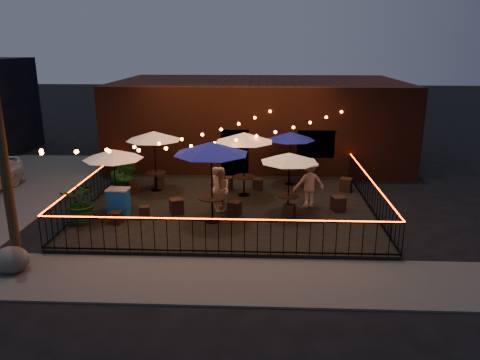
# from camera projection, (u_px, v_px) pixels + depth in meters

# --- Properties ---
(ground) EXTENTS (110.00, 110.00, 0.00)m
(ground) POSITION_uv_depth(u_px,v_px,m) (224.00, 231.00, 14.94)
(ground) COLOR black
(ground) RESTS_ON ground
(patio) EXTENTS (10.00, 8.00, 0.15)m
(patio) POSITION_uv_depth(u_px,v_px,m) (229.00, 208.00, 16.84)
(patio) COLOR black
(patio) RESTS_ON ground
(sidewalk) EXTENTS (18.00, 2.50, 0.05)m
(sidewalk) POSITION_uv_depth(u_px,v_px,m) (214.00, 280.00, 11.82)
(sidewalk) COLOR #474441
(sidewalk) RESTS_ON ground
(brick_building) EXTENTS (14.00, 8.00, 4.00)m
(brick_building) POSITION_uv_depth(u_px,v_px,m) (259.00, 120.00, 23.91)
(brick_building) COLOR #39190F
(brick_building) RESTS_ON ground
(fence_front) EXTENTS (10.00, 0.04, 1.04)m
(fence_front) POSITION_uv_depth(u_px,v_px,m) (219.00, 237.00, 12.84)
(fence_front) COLOR black
(fence_front) RESTS_ON patio
(fence_left) EXTENTS (0.04, 8.00, 1.04)m
(fence_left) POSITION_uv_depth(u_px,v_px,m) (91.00, 190.00, 16.89)
(fence_left) COLOR black
(fence_left) RESTS_ON patio
(fence_right) EXTENTS (0.04, 8.00, 1.04)m
(fence_right) POSITION_uv_depth(u_px,v_px,m) (370.00, 194.00, 16.45)
(fence_right) COLOR black
(fence_right) RESTS_ON patio
(festoon_lights) EXTENTS (10.02, 8.72, 1.32)m
(festoon_lights) POSITION_uv_depth(u_px,v_px,m) (198.00, 143.00, 15.91)
(festoon_lights) COLOR #F05A1E
(festoon_lights) RESTS_ON ground
(cafe_table_0) EXTENTS (2.51, 2.51, 2.22)m
(cafe_table_0) POSITION_uv_depth(u_px,v_px,m) (113.00, 155.00, 15.60)
(cafe_table_0) COLOR black
(cafe_table_0) RESTS_ON patio
(cafe_table_1) EXTENTS (2.81, 2.81, 2.37)m
(cafe_table_1) POSITION_uv_depth(u_px,v_px,m) (154.00, 137.00, 18.01)
(cafe_table_1) COLOR black
(cafe_table_1) RESTS_ON patio
(cafe_table_2) EXTENTS (3.11, 3.11, 2.66)m
(cafe_table_2) POSITION_uv_depth(u_px,v_px,m) (211.00, 149.00, 14.67)
(cafe_table_2) COLOR black
(cafe_table_2) RESTS_ON patio
(cafe_table_3) EXTENTS (2.91, 2.91, 2.45)m
(cafe_table_3) POSITION_uv_depth(u_px,v_px,m) (244.00, 138.00, 17.34)
(cafe_table_3) COLOR black
(cafe_table_3) RESTS_ON patio
(cafe_table_4) EXTENTS (2.45, 2.45, 2.15)m
(cafe_table_4) POSITION_uv_depth(u_px,v_px,m) (289.00, 158.00, 15.45)
(cafe_table_4) COLOR black
(cafe_table_4) RESTS_ON patio
(cafe_table_5) EXTENTS (2.36, 2.36, 2.19)m
(cafe_table_5) POSITION_uv_depth(u_px,v_px,m) (291.00, 137.00, 18.83)
(cafe_table_5) COLOR black
(cafe_table_5) RESTS_ON patio
(bistro_chair_0) EXTENTS (0.40, 0.40, 0.40)m
(bistro_chair_0) POSITION_uv_depth(u_px,v_px,m) (116.00, 218.00, 15.10)
(bistro_chair_0) COLOR black
(bistro_chair_0) RESTS_ON patio
(bistro_chair_1) EXTENTS (0.40, 0.40, 0.40)m
(bistro_chair_1) POSITION_uv_depth(u_px,v_px,m) (144.00, 212.00, 15.63)
(bistro_chair_1) COLOR black
(bistro_chair_1) RESTS_ON patio
(bistro_chair_2) EXTENTS (0.50, 0.50, 0.47)m
(bistro_chair_2) POSITION_uv_depth(u_px,v_px,m) (135.00, 187.00, 18.23)
(bistro_chair_2) COLOR black
(bistro_chair_2) RESTS_ON patio
(bistro_chair_3) EXTENTS (0.47, 0.47, 0.42)m
(bistro_chair_3) POSITION_uv_depth(u_px,v_px,m) (159.00, 183.00, 18.78)
(bistro_chair_3) COLOR black
(bistro_chair_3) RESTS_ON patio
(bistro_chair_4) EXTENTS (0.56, 0.56, 0.51)m
(bistro_chair_4) POSITION_uv_depth(u_px,v_px,m) (176.00, 206.00, 16.03)
(bistro_chair_4) COLOR black
(bistro_chair_4) RESTS_ON patio
(bistro_chair_5) EXTENTS (0.50, 0.50, 0.46)m
(bistro_chair_5) POSITION_uv_depth(u_px,v_px,m) (235.00, 208.00, 15.91)
(bistro_chair_5) COLOR black
(bistro_chair_5) RESTS_ON patio
(bistro_chair_6) EXTENTS (0.51, 0.51, 0.52)m
(bistro_chair_6) POSITION_uv_depth(u_px,v_px,m) (226.00, 184.00, 18.58)
(bistro_chair_6) COLOR black
(bistro_chair_6) RESTS_ON patio
(bistro_chair_7) EXTENTS (0.41, 0.41, 0.43)m
(bistro_chair_7) POSITION_uv_depth(u_px,v_px,m) (258.00, 184.00, 18.68)
(bistro_chair_7) COLOR black
(bistro_chair_7) RESTS_ON patio
(bistro_chair_8) EXTENTS (0.44, 0.44, 0.41)m
(bistro_chair_8) POSITION_uv_depth(u_px,v_px,m) (289.00, 211.00, 15.70)
(bistro_chair_8) COLOR black
(bistro_chair_8) RESTS_ON patio
(bistro_chair_9) EXTENTS (0.52, 0.52, 0.51)m
(bistro_chair_9) POSITION_uv_depth(u_px,v_px,m) (338.00, 204.00, 16.27)
(bistro_chair_9) COLOR black
(bistro_chair_9) RESTS_ON patio
(bistro_chair_10) EXTENTS (0.45, 0.45, 0.43)m
(bistro_chair_10) POSITION_uv_depth(u_px,v_px,m) (307.00, 181.00, 19.08)
(bistro_chair_10) COLOR black
(bistro_chair_10) RESTS_ON patio
(bistro_chair_11) EXTENTS (0.57, 0.57, 0.52)m
(bistro_chair_11) POSITION_uv_depth(u_px,v_px,m) (346.00, 185.00, 18.43)
(bistro_chair_11) COLOR black
(bistro_chair_11) RESTS_ON patio
(patron_a) EXTENTS (0.50, 0.64, 1.56)m
(patron_a) POSITION_uv_depth(u_px,v_px,m) (217.00, 189.00, 16.15)
(patron_a) COLOR tan
(patron_a) RESTS_ON patio
(patron_b) EXTENTS (0.82, 0.91, 1.54)m
(patron_b) POSITION_uv_depth(u_px,v_px,m) (220.00, 189.00, 16.12)
(patron_b) COLOR tan
(patron_b) RESTS_ON patio
(patron_c) EXTENTS (1.28, 0.94, 1.77)m
(patron_c) POSITION_uv_depth(u_px,v_px,m) (309.00, 183.00, 16.50)
(patron_c) COLOR beige
(patron_c) RESTS_ON patio
(potted_shrub_a) EXTENTS (1.31, 1.14, 1.42)m
(potted_shrub_a) POSITION_uv_depth(u_px,v_px,m) (82.00, 202.00, 15.07)
(potted_shrub_a) COLOR #0E3A10
(potted_shrub_a) RESTS_ON patio
(potted_shrub_b) EXTENTS (0.80, 0.69, 1.28)m
(potted_shrub_b) POSITION_uv_depth(u_px,v_px,m) (128.00, 176.00, 18.19)
(potted_shrub_b) COLOR #16370A
(potted_shrub_b) RESTS_ON patio
(potted_shrub_c) EXTENTS (1.05, 1.05, 1.43)m
(potted_shrub_c) POSITION_uv_depth(u_px,v_px,m) (120.00, 168.00, 19.04)
(potted_shrub_c) COLOR #0F3F0C
(potted_shrub_c) RESTS_ON patio
(cooler) EXTENTS (0.75, 0.56, 0.95)m
(cooler) POSITION_uv_depth(u_px,v_px,m) (119.00, 202.00, 15.79)
(cooler) COLOR blue
(cooler) RESTS_ON patio
(boulder) EXTENTS (0.94, 0.80, 0.71)m
(boulder) POSITION_uv_depth(u_px,v_px,m) (11.00, 260.00, 12.14)
(boulder) COLOR #4E4E48
(boulder) RESTS_ON ground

